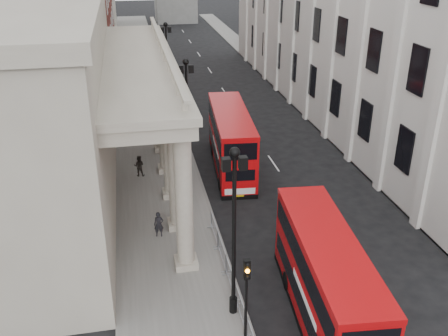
# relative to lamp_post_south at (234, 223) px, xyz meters

# --- Properties ---
(sidewalk_west) EXTENTS (6.00, 140.00, 0.12)m
(sidewalk_west) POSITION_rel_lamp_post_south_xyz_m (-2.40, 26.00, -4.85)
(sidewalk_west) COLOR slate
(sidewalk_west) RESTS_ON ground
(sidewalk_east) EXTENTS (3.00, 140.00, 0.12)m
(sidewalk_east) POSITION_rel_lamp_post_south_xyz_m (14.10, 26.00, -4.85)
(sidewalk_east) COLOR slate
(sidewalk_east) RESTS_ON ground
(kerb) EXTENTS (0.20, 140.00, 0.14)m
(kerb) POSITION_rel_lamp_post_south_xyz_m (0.55, 26.00, -4.84)
(kerb) COLOR slate
(kerb) RESTS_ON ground
(portico_building) EXTENTS (9.00, 28.00, 12.00)m
(portico_building) POSITION_rel_lamp_post_south_xyz_m (-9.90, 14.00, 1.09)
(portico_building) COLOR #A09686
(portico_building) RESTS_ON ground
(lamp_post_south) EXTENTS (1.05, 0.44, 8.32)m
(lamp_post_south) POSITION_rel_lamp_post_south_xyz_m (0.00, 0.00, 0.00)
(lamp_post_south) COLOR black
(lamp_post_south) RESTS_ON sidewalk_west
(lamp_post_mid) EXTENTS (1.05, 0.44, 8.32)m
(lamp_post_mid) POSITION_rel_lamp_post_south_xyz_m (0.00, 16.00, 0.00)
(lamp_post_mid) COLOR black
(lamp_post_mid) RESTS_ON sidewalk_west
(lamp_post_north) EXTENTS (1.05, 0.44, 8.32)m
(lamp_post_north) POSITION_rel_lamp_post_south_xyz_m (0.00, 32.00, 0.00)
(lamp_post_north) COLOR black
(lamp_post_north) RESTS_ON sidewalk_west
(traffic_light) EXTENTS (0.28, 0.33, 4.30)m
(traffic_light) POSITION_rel_lamp_post_south_xyz_m (0.10, -2.02, -1.80)
(traffic_light) COLOR black
(traffic_light) RESTS_ON sidewalk_west
(crowd_barriers) EXTENTS (0.50, 18.75, 1.10)m
(crowd_barriers) POSITION_rel_lamp_post_south_xyz_m (0.25, -1.77, -4.24)
(crowd_barriers) COLOR gray
(crowd_barriers) RESTS_ON sidewalk_west
(bus_near) EXTENTS (3.26, 10.16, 4.31)m
(bus_near) POSITION_rel_lamp_post_south_xyz_m (3.91, -1.16, -2.66)
(bus_near) COLOR #BD080C
(bus_near) RESTS_ON ground
(bus_far) EXTENTS (3.34, 10.47, 4.45)m
(bus_far) POSITION_rel_lamp_post_south_xyz_m (3.17, 15.84, -2.59)
(bus_far) COLOR red
(bus_far) RESTS_ON ground
(pedestrian_a) EXTENTS (0.59, 0.42, 1.53)m
(pedestrian_a) POSITION_rel_lamp_post_south_xyz_m (-2.89, 7.16, -4.02)
(pedestrian_a) COLOR black
(pedestrian_a) RESTS_ON sidewalk_west
(pedestrian_b) EXTENTS (0.86, 0.73, 1.56)m
(pedestrian_b) POSITION_rel_lamp_post_south_xyz_m (-3.70, 15.53, -4.01)
(pedestrian_b) COLOR black
(pedestrian_b) RESTS_ON sidewalk_west
(pedestrian_c) EXTENTS (0.85, 0.63, 1.58)m
(pedestrian_c) POSITION_rel_lamp_post_south_xyz_m (-1.19, 17.92, -4.00)
(pedestrian_c) COLOR black
(pedestrian_c) RESTS_ON sidewalk_west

